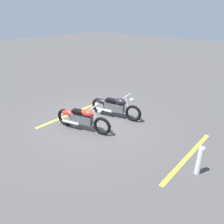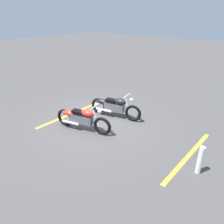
% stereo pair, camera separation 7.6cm
% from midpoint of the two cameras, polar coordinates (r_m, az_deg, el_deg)
% --- Properties ---
extents(ground_plane, '(60.00, 60.00, 0.00)m').
position_cam_midpoint_polar(ground_plane, '(8.37, -4.45, -2.51)').
color(ground_plane, '#474444').
extents(motorcycle_bright_foreground, '(2.18, 0.82, 1.04)m').
position_cam_midpoint_polar(motorcycle_bright_foreground, '(7.64, -8.56, -1.67)').
color(motorcycle_bright_foreground, black).
rests_on(motorcycle_bright_foreground, ground).
extents(motorcycle_dark_foreground, '(2.20, 0.77, 1.04)m').
position_cam_midpoint_polar(motorcycle_dark_foreground, '(8.52, 0.27, 1.58)').
color(motorcycle_dark_foreground, black).
rests_on(motorcycle_dark_foreground, ground).
extents(bollard_post, '(0.14, 0.14, 0.82)m').
position_cam_midpoint_polar(bollard_post, '(6.07, 22.35, -11.94)').
color(bollard_post, white).
rests_on(bollard_post, ground).
extents(parking_stripe_near, '(0.16, 3.20, 0.01)m').
position_cam_midpoint_polar(parking_stripe_near, '(9.06, -11.57, -0.66)').
color(parking_stripe_near, yellow).
rests_on(parking_stripe_near, ground).
extents(parking_stripe_mid, '(0.16, 3.20, 0.01)m').
position_cam_midpoint_polar(parking_stripe_mid, '(6.84, 19.65, -11.08)').
color(parking_stripe_mid, yellow).
rests_on(parking_stripe_mid, ground).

